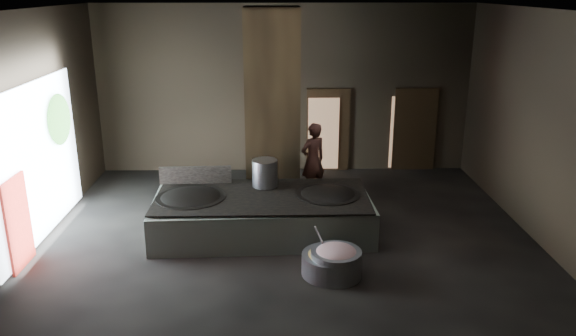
{
  "coord_description": "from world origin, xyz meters",
  "views": [
    {
      "loc": [
        -0.24,
        -10.49,
        4.9
      ],
      "look_at": [
        0.02,
        0.76,
        1.25
      ],
      "focal_mm": 35.0,
      "sensor_mm": 36.0,
      "label": 1
    }
  ],
  "objects_px": {
    "hearth_platform": "(262,216)",
    "meat_basin": "(336,264)",
    "wok_right": "(328,198)",
    "stock_pot": "(265,173)",
    "veg_basin": "(331,264)",
    "cook": "(313,160)",
    "wok_left": "(191,201)"
  },
  "relations": [
    {
      "from": "wok_left",
      "to": "meat_basin",
      "type": "height_order",
      "value": "wok_left"
    },
    {
      "from": "wok_left",
      "to": "stock_pot",
      "type": "relative_size",
      "value": 2.42
    },
    {
      "from": "hearth_platform",
      "to": "stock_pot",
      "type": "distance_m",
      "value": 0.93
    },
    {
      "from": "wok_left",
      "to": "stock_pot",
      "type": "height_order",
      "value": "stock_pot"
    },
    {
      "from": "wok_right",
      "to": "meat_basin",
      "type": "bearing_deg",
      "value": -90.54
    },
    {
      "from": "hearth_platform",
      "to": "wok_right",
      "type": "height_order",
      "value": "wok_right"
    },
    {
      "from": "hearth_platform",
      "to": "veg_basin",
      "type": "xyz_separation_m",
      "value": [
        1.25,
        -1.79,
        -0.19
      ]
    },
    {
      "from": "cook",
      "to": "veg_basin",
      "type": "relative_size",
      "value": 1.75
    },
    {
      "from": "meat_basin",
      "to": "veg_basin",
      "type": "bearing_deg",
      "value": 131.75
    },
    {
      "from": "cook",
      "to": "meat_basin",
      "type": "distance_m",
      "value": 4.05
    },
    {
      "from": "veg_basin",
      "to": "cook",
      "type": "bearing_deg",
      "value": 91.09
    },
    {
      "from": "veg_basin",
      "to": "meat_basin",
      "type": "height_order",
      "value": "meat_basin"
    },
    {
      "from": "cook",
      "to": "veg_basin",
      "type": "distance_m",
      "value": 3.97
    },
    {
      "from": "meat_basin",
      "to": "wok_right",
      "type": "bearing_deg",
      "value": 89.46
    },
    {
      "from": "veg_basin",
      "to": "meat_basin",
      "type": "relative_size",
      "value": 1.17
    },
    {
      "from": "hearth_platform",
      "to": "stock_pot",
      "type": "xyz_separation_m",
      "value": [
        0.05,
        0.55,
        0.75
      ]
    },
    {
      "from": "wok_left",
      "to": "cook",
      "type": "height_order",
      "value": "cook"
    },
    {
      "from": "wok_right",
      "to": "veg_basin",
      "type": "height_order",
      "value": "wok_right"
    },
    {
      "from": "wok_left",
      "to": "cook",
      "type": "xyz_separation_m",
      "value": [
        2.63,
        2.17,
        0.17
      ]
    },
    {
      "from": "stock_pot",
      "to": "veg_basin",
      "type": "bearing_deg",
      "value": -62.78
    },
    {
      "from": "hearth_platform",
      "to": "veg_basin",
      "type": "relative_size",
      "value": 4.21
    },
    {
      "from": "meat_basin",
      "to": "wok_left",
      "type": "bearing_deg",
      "value": 146.7
    },
    {
      "from": "wok_right",
      "to": "stock_pot",
      "type": "bearing_deg",
      "value": 158.96
    },
    {
      "from": "stock_pot",
      "to": "meat_basin",
      "type": "xyz_separation_m",
      "value": [
        1.28,
        -2.43,
        -0.88
      ]
    },
    {
      "from": "hearth_platform",
      "to": "cook",
      "type": "relative_size",
      "value": 2.41
    },
    {
      "from": "wok_right",
      "to": "stock_pot",
      "type": "distance_m",
      "value": 1.44
    },
    {
      "from": "hearth_platform",
      "to": "meat_basin",
      "type": "height_order",
      "value": "hearth_platform"
    },
    {
      "from": "cook",
      "to": "meat_basin",
      "type": "height_order",
      "value": "cook"
    },
    {
      "from": "cook",
      "to": "veg_basin",
      "type": "xyz_separation_m",
      "value": [
        0.07,
        -3.91,
        -0.72
      ]
    },
    {
      "from": "veg_basin",
      "to": "hearth_platform",
      "type": "bearing_deg",
      "value": 125.01
    },
    {
      "from": "hearth_platform",
      "to": "wok_left",
      "type": "bearing_deg",
      "value": 179.71
    },
    {
      "from": "hearth_platform",
      "to": "meat_basin",
      "type": "xyz_separation_m",
      "value": [
        1.33,
        -1.88,
        -0.14
      ]
    }
  ]
}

